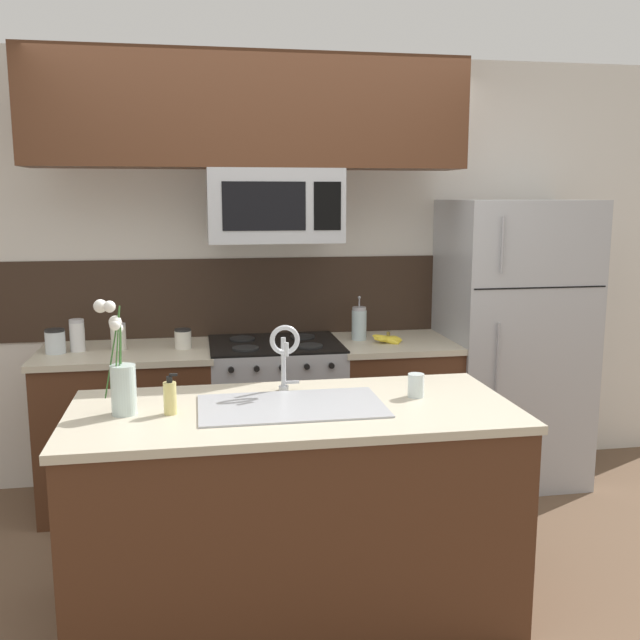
% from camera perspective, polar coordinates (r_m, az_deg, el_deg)
% --- Properties ---
extents(ground_plane, '(10.00, 10.00, 0.00)m').
position_cam_1_polar(ground_plane, '(3.64, -1.78, -19.12)').
color(ground_plane, brown).
extents(rear_partition, '(5.20, 0.10, 2.60)m').
position_cam_1_polar(rear_partition, '(4.52, -0.41, 3.97)').
color(rear_partition, silver).
rests_on(rear_partition, ground).
extents(splash_band, '(3.32, 0.01, 0.48)m').
position_cam_1_polar(splash_band, '(4.44, -4.11, 1.89)').
color(splash_band, '#332319').
rests_on(splash_band, rear_partition).
extents(back_counter_left, '(0.97, 0.65, 0.91)m').
position_cam_1_polar(back_counter_left, '(4.28, -15.04, -8.28)').
color(back_counter_left, '#4C2B19').
rests_on(back_counter_left, ground).
extents(back_counter_right, '(0.71, 0.65, 0.91)m').
position_cam_1_polar(back_counter_right, '(4.42, 5.85, -7.41)').
color(back_counter_right, '#4C2B19').
rests_on(back_counter_right, ground).
extents(stove_range, '(0.76, 0.64, 0.93)m').
position_cam_1_polar(stove_range, '(4.28, -3.54, -7.86)').
color(stove_range, '#A8AAAF').
rests_on(stove_range, ground).
extents(microwave, '(0.74, 0.40, 0.41)m').
position_cam_1_polar(microwave, '(4.06, -3.70, 9.11)').
color(microwave, '#A8AAAF').
extents(upper_cabinet_band, '(2.38, 0.34, 0.60)m').
position_cam_1_polar(upper_cabinet_band, '(4.04, -5.65, 16.22)').
color(upper_cabinet_band, '#4C2B19').
extents(refrigerator, '(0.83, 0.74, 1.74)m').
position_cam_1_polar(refrigerator, '(4.59, 14.97, -1.68)').
color(refrigerator, '#A8AAAF').
rests_on(refrigerator, ground).
extents(storage_jar_tall, '(0.11, 0.11, 0.14)m').
position_cam_1_polar(storage_jar_tall, '(4.18, -20.42, -1.60)').
color(storage_jar_tall, silver).
rests_on(storage_jar_tall, back_counter_left).
extents(storage_jar_medium, '(0.08, 0.08, 0.18)m').
position_cam_1_polar(storage_jar_medium, '(4.20, -18.85, -1.17)').
color(storage_jar_medium, silver).
rests_on(storage_jar_medium, back_counter_left).
extents(storage_jar_short, '(0.08, 0.08, 0.15)m').
position_cam_1_polar(storage_jar_short, '(4.17, -15.83, -1.28)').
color(storage_jar_short, silver).
rests_on(storage_jar_short, back_counter_left).
extents(storage_jar_squat, '(0.09, 0.09, 0.11)m').
position_cam_1_polar(storage_jar_squat, '(4.12, -10.90, -1.48)').
color(storage_jar_squat, silver).
rests_on(storage_jar_squat, back_counter_left).
extents(banana_bunch, '(0.19, 0.15, 0.08)m').
position_cam_1_polar(banana_bunch, '(4.23, 5.47, -1.53)').
color(banana_bunch, yellow).
rests_on(banana_bunch, back_counter_right).
extents(french_press, '(0.09, 0.09, 0.27)m').
position_cam_1_polar(french_press, '(4.29, 3.14, -0.28)').
color(french_press, silver).
rests_on(french_press, back_counter_right).
extents(island_counter, '(1.83, 0.83, 0.91)m').
position_cam_1_polar(island_counter, '(3.12, -2.08, -14.96)').
color(island_counter, '#4C2B19').
rests_on(island_counter, ground).
extents(kitchen_sink, '(0.76, 0.44, 0.16)m').
position_cam_1_polar(kitchen_sink, '(2.98, -2.29, -8.22)').
color(kitchen_sink, '#ADAFB5').
rests_on(kitchen_sink, island_counter).
extents(sink_faucet, '(0.14, 0.14, 0.31)m').
position_cam_1_polar(sink_faucet, '(3.12, -2.85, -2.32)').
color(sink_faucet, '#B7BABF').
rests_on(sink_faucet, island_counter).
extents(dish_soap_bottle, '(0.06, 0.05, 0.16)m').
position_cam_1_polar(dish_soap_bottle, '(2.90, -11.91, -6.08)').
color(dish_soap_bottle, '#DBCC75').
rests_on(dish_soap_bottle, island_counter).
extents(drinking_glass, '(0.07, 0.07, 0.10)m').
position_cam_1_polar(drinking_glass, '(3.11, 7.68, -5.21)').
color(drinking_glass, silver).
rests_on(drinking_glass, island_counter).
extents(flower_vase, '(0.15, 0.12, 0.46)m').
position_cam_1_polar(flower_vase, '(2.93, -15.61, -4.60)').
color(flower_vase, silver).
rests_on(flower_vase, island_counter).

